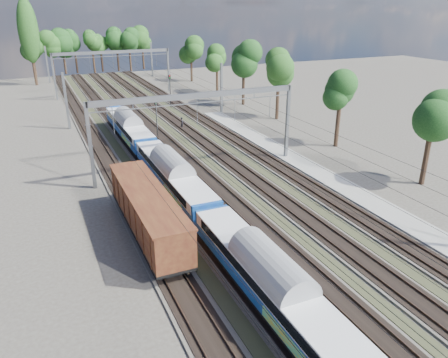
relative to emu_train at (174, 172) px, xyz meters
name	(u,v)px	position (x,y,z in m)	size (l,w,h in m)	color
ground	(390,348)	(4.50, -24.97, -2.40)	(220.00, 220.00, 0.00)	#47423A
track_bed	(161,137)	(4.50, 20.03, -2.30)	(21.00, 130.00, 0.34)	#47423A
platform	(339,185)	(16.50, -4.97, -2.25)	(3.00, 70.00, 0.30)	gray
catenary	(147,84)	(4.83, 27.72, 4.00)	(25.65, 130.00, 9.00)	gray
tree_belt	(128,46)	(10.95, 68.52, 5.89)	(40.14, 100.49, 12.13)	black
poplar	(28,31)	(-10.00, 73.03, 9.49)	(4.40, 4.40, 19.04)	black
emu_train	(174,172)	(0.00, 0.00, 0.00)	(2.79, 59.11, 4.08)	black
freight_boxcar	(148,211)	(-4.50, -7.21, -0.05)	(3.10, 14.99, 3.86)	black
worker	(182,123)	(8.80, 23.31, -1.53)	(0.64, 0.42, 1.75)	black
signal_near	(156,114)	(4.00, 20.11, 1.00)	(0.38, 0.35, 5.37)	black
signal_far	(170,87)	(11.48, 37.56, 1.37)	(0.41, 0.38, 5.96)	black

